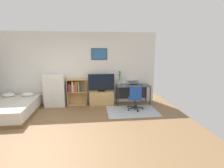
# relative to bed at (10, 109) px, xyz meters

# --- Properties ---
(ground_plane) EXTENTS (7.20, 7.20, 0.00)m
(ground_plane) POSITION_rel_bed_xyz_m (2.00, -1.37, -0.22)
(ground_plane) COLOR brown
(wall_back_with_posters) EXTENTS (6.12, 0.09, 2.70)m
(wall_back_with_posters) POSITION_rel_bed_xyz_m (2.01, 1.06, 1.13)
(wall_back_with_posters) COLOR silver
(wall_back_with_posters) RESTS_ON ground_plane
(area_rug) EXTENTS (1.70, 1.20, 0.01)m
(area_rug) POSITION_rel_bed_xyz_m (3.95, -0.05, -0.22)
(area_rug) COLOR #B2B7BC
(area_rug) RESTS_ON ground_plane
(bed) EXTENTS (1.49, 2.02, 0.56)m
(bed) POSITION_rel_bed_xyz_m (0.00, 0.00, 0.00)
(bed) COLOR brown
(bed) RESTS_ON ground_plane
(dresser) EXTENTS (0.73, 0.46, 1.17)m
(dresser) POSITION_rel_bed_xyz_m (1.25, 0.79, 0.37)
(dresser) COLOR white
(dresser) RESTS_ON ground_plane
(bookshelf) EXTENTS (0.71, 0.30, 0.98)m
(bookshelf) POSITION_rel_bed_xyz_m (1.99, 0.85, 0.37)
(bookshelf) COLOR tan
(bookshelf) RESTS_ON ground_plane
(tv_stand) EXTENTS (0.91, 0.41, 0.52)m
(tv_stand) POSITION_rel_bed_xyz_m (2.96, 0.80, 0.04)
(tv_stand) COLOR tan
(tv_stand) RESTS_ON ground_plane
(television) EXTENTS (0.97, 0.16, 0.65)m
(television) POSITION_rel_bed_xyz_m (2.96, 0.78, 0.63)
(television) COLOR black
(television) RESTS_ON tv_stand
(desk) EXTENTS (1.27, 0.56, 0.74)m
(desk) POSITION_rel_bed_xyz_m (4.15, 0.80, 0.38)
(desk) COLOR #4C4C4F
(desk) RESTS_ON ground_plane
(office_chair) EXTENTS (0.58, 0.58, 0.86)m
(office_chair) POSITION_rel_bed_xyz_m (4.07, 0.05, 0.24)
(office_chair) COLOR #232326
(office_chair) RESTS_ON ground_plane
(laptop) EXTENTS (0.40, 0.43, 0.17)m
(laptop) POSITION_rel_bed_xyz_m (4.20, 0.81, 0.58)
(laptop) COLOR #B7B7BC
(laptop) RESTS_ON desk
(computer_mouse) EXTENTS (0.06, 0.10, 0.03)m
(computer_mouse) POSITION_rel_bed_xyz_m (4.47, 0.68, 0.53)
(computer_mouse) COLOR #262628
(computer_mouse) RESTS_ON desk
(bamboo_vase) EXTENTS (0.10, 0.09, 0.53)m
(bamboo_vase) POSITION_rel_bed_xyz_m (3.66, 0.92, 0.76)
(bamboo_vase) COLOR silver
(bamboo_vase) RESTS_ON desk
(wine_glass) EXTENTS (0.07, 0.07, 0.18)m
(wine_glass) POSITION_rel_bed_xyz_m (3.79, 0.65, 0.65)
(wine_glass) COLOR silver
(wine_glass) RESTS_ON desk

